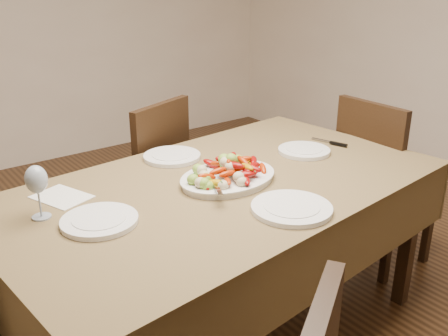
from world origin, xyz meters
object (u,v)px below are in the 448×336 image
at_px(plate_right, 304,151).
at_px(dining_table, 224,263).
at_px(chair_right, 387,182).
at_px(plate_far, 172,157).
at_px(plate_near, 292,208).
at_px(plate_left, 100,221).
at_px(serving_platter, 228,179).
at_px(wine_glass, 38,191).
at_px(chair_far, 137,184).

bearing_deg(plate_right, dining_table, -174.25).
xyz_separation_m(chair_right, plate_far, (-1.14, 0.39, 0.29)).
bearing_deg(plate_near, plate_left, 150.59).
bearing_deg(chair_right, serving_platter, 91.72).
bearing_deg(dining_table, plate_far, 92.72).
bearing_deg(serving_platter, plate_near, -87.47).
bearing_deg(plate_left, plate_near, -29.41).
height_order(chair_right, wine_glass, wine_glass).
bearing_deg(dining_table, serving_platter, -20.26).
bearing_deg(dining_table, plate_right, 5.75).
bearing_deg(chair_right, plate_near, 109.49).
bearing_deg(wine_glass, chair_right, -5.01).
height_order(plate_left, plate_far, same).
height_order(plate_far, plate_near, same).
xyz_separation_m(chair_right, plate_near, (-1.09, -0.33, 0.29)).
distance_m(plate_left, plate_near, 0.67).
distance_m(plate_right, plate_far, 0.62).
height_order(dining_table, chair_far, chair_far).
distance_m(serving_platter, wine_glass, 0.73).
bearing_deg(chair_far, serving_platter, 69.08).
bearing_deg(wine_glass, dining_table, -11.25).
xyz_separation_m(chair_far, plate_near, (0.02, -1.15, 0.29)).
relative_size(plate_right, plate_near, 0.84).
bearing_deg(wine_glass, chair_far, 43.04).
xyz_separation_m(dining_table, plate_left, (-0.55, -0.02, 0.39)).
height_order(chair_right, plate_left, chair_right).
distance_m(dining_table, wine_glass, 0.86).
xyz_separation_m(plate_right, plate_far, (-0.54, 0.31, 0.00)).
height_order(chair_far, wine_glass, wine_glass).
distance_m(dining_table, plate_near, 0.53).
xyz_separation_m(plate_left, plate_right, (1.07, 0.08, 0.00)).
height_order(plate_left, plate_right, same).
relative_size(plate_right, plate_far, 0.94).
height_order(serving_platter, wine_glass, wine_glass).
height_order(plate_near, wine_glass, wine_glass).
bearing_deg(plate_right, chair_far, 123.89).
height_order(dining_table, chair_right, chair_right).
xyz_separation_m(plate_near, wine_glass, (-0.73, 0.49, 0.09)).
bearing_deg(plate_left, wine_glass, 131.04).
xyz_separation_m(chair_far, plate_far, (-0.03, -0.43, 0.29)).
distance_m(chair_right, serving_platter, 1.14).
relative_size(chair_far, plate_far, 3.65).
bearing_deg(chair_right, plate_left, 92.61).
bearing_deg(chair_right, plate_far, 73.66).
distance_m(chair_right, plate_right, 0.67).
distance_m(chair_far, plate_near, 1.19).
xyz_separation_m(plate_left, plate_far, (0.53, 0.39, 0.00)).
bearing_deg(chair_far, chair_right, 122.40).
bearing_deg(plate_far, plate_near, -86.10).
bearing_deg(chair_right, plate_right, 85.57).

